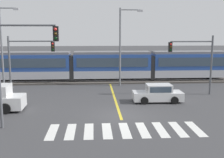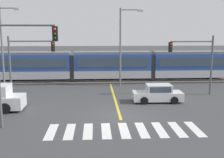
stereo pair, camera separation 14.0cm
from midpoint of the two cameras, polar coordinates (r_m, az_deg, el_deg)
ground_plane at (r=20.25m, az=1.50°, el=-7.48°), size 200.00×200.00×0.00m
track_bed at (r=33.99m, az=-0.68°, el=-0.32°), size 120.00×4.00×0.18m
rail_near at (r=33.26m, az=-0.61°, el=-0.30°), size 120.00×0.08×0.10m
rail_far at (r=34.68m, az=-0.74°, el=0.11°), size 120.00×0.08×0.10m
light_rail_tram at (r=33.72m, az=-0.15°, el=2.96°), size 28.00×2.64×3.43m
crosswalk_stripe_0 at (r=17.53m, az=-12.29°, el=-10.44°), size 0.57×2.80×0.01m
crosswalk_stripe_1 at (r=17.40m, az=-8.65°, el=-10.48°), size 0.57×2.80×0.01m
crosswalk_stripe_2 at (r=17.33m, az=-4.96°, el=-10.48°), size 0.57×2.80×0.01m
crosswalk_stripe_3 at (r=17.34m, az=-1.26°, el=-10.44°), size 0.57×2.80×0.01m
crosswalk_stripe_4 at (r=17.41m, az=2.41°, el=-10.36°), size 0.57×2.80×0.01m
crosswalk_stripe_5 at (r=17.56m, az=6.04°, el=-10.24°), size 0.57×2.80×0.01m
crosswalk_stripe_6 at (r=17.77m, az=9.60°, el=-10.08°), size 0.57×2.80×0.01m
crosswalk_stripe_7 at (r=18.04m, az=13.05°, el=-9.88°), size 0.57×2.80×0.01m
crosswalk_stripe_8 at (r=18.38m, az=16.39°, el=-9.67°), size 0.57×2.80×0.01m
lane_centre_line at (r=25.62m, az=0.36°, el=-3.82°), size 0.20×13.16×0.01m
sedan_crossing at (r=24.33m, az=9.12°, el=-2.98°), size 4.24×1.99×1.52m
traffic_light_near_left at (r=17.89m, az=-18.86°, el=4.27°), size 3.75×0.38×6.80m
traffic_light_mid_right at (r=27.48m, az=16.59°, el=4.49°), size 4.25×0.38×5.60m
traffic_light_mid_left at (r=27.09m, az=-17.23°, el=4.42°), size 4.25×0.38×5.55m
street_lamp_west at (r=31.46m, az=-21.36°, el=6.90°), size 2.08×0.28×8.52m
street_lamp_centre at (r=30.82m, az=1.99°, el=7.55°), size 2.51×0.28×8.46m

